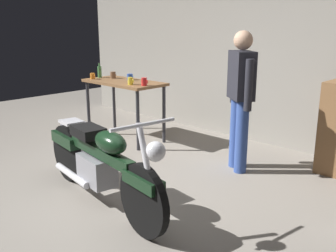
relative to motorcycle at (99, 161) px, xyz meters
The scene contains 12 objects.
ground_plane 0.50m from the motorcycle, 54.95° to the left, with size 12.00×12.00×0.00m, color gray.
back_wall 3.18m from the motorcycle, 87.57° to the left, with size 8.00×0.12×3.10m, color gray.
workbench 2.31m from the motorcycle, 133.66° to the left, with size 1.30×0.64×0.90m.
motorcycle is the anchor object (origin of this frame).
person_standing 1.86m from the motorcycle, 75.79° to the left, with size 0.48×0.40×1.67m.
storage_bin 1.97m from the motorcycle, 152.40° to the left, with size 0.44×0.32×0.34m, color gray.
mug_blue_enamel 2.46m from the motorcycle, 131.75° to the left, with size 0.12×0.09×0.09m.
mug_brown_stoneware 2.63m from the motorcycle, 138.17° to the left, with size 0.12×0.09×0.10m.
mug_yellow_tall 1.98m from the motorcycle, 129.60° to the left, with size 0.11×0.07×0.11m.
mug_red_diner 1.92m from the motorcycle, 123.22° to the left, with size 0.11×0.08×0.11m.
mug_orange_travel 2.59m from the motorcycle, 145.23° to the left, with size 0.11×0.07×0.09m.
bottle 2.75m from the motorcycle, 142.82° to the left, with size 0.06×0.06×0.24m.
Camera 1 is at (2.82, -2.29, 1.75)m, focal length 41.58 mm.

